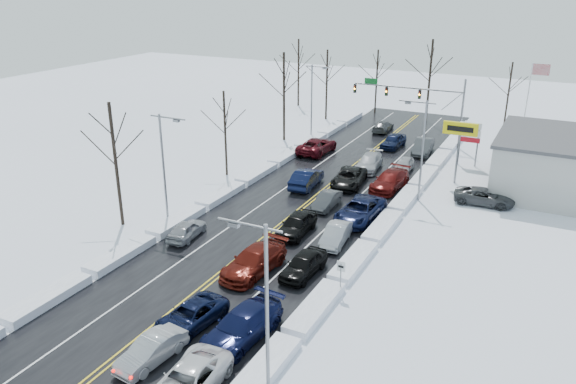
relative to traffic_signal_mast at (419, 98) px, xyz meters
The scene contains 43 objects.
ground 28.73m from the traffic_signal_mast, 97.02° to the right, with size 160.00×160.00×0.00m, color white.
road_surface 26.78m from the traffic_signal_mast, 97.55° to the right, with size 14.00×84.00×0.01m, color black.
snow_bank_left 28.77m from the traffic_signal_mast, 113.03° to the right, with size 1.53×72.00×0.57m, color white.
snow_bank_right 26.88m from the traffic_signal_mast, 80.92° to the right, with size 1.53×72.00×0.57m, color white.
traffic_signal_mast is the anchor object (origin of this frame).
tires_plus_sign 13.92m from the traffic_signal_mast, 59.54° to the right, with size 3.20×0.34×6.00m.
used_vehicles_sign 9.50m from the traffic_signal_mast, 40.34° to the right, with size 2.20×0.22×4.65m.
speed_limit_sign 36.51m from the traffic_signal_mast, 82.48° to the right, with size 0.55×0.09×2.35m.
flagpole 11.90m from the traffic_signal_mast, ahead, with size 1.87×1.20×10.00m.
streetlight_se 46.25m from the traffic_signal_mast, 83.98° to the right, with size 3.20×0.25×9.00m.
streetlight_ne 18.63m from the traffic_signal_mast, 74.91° to the right, with size 3.20×0.25×9.00m.
streetlight_sw 34.08m from the traffic_signal_mast, 110.16° to the right, with size 3.20×0.25×9.00m.
streetlight_nw 12.40m from the traffic_signal_mast, 161.23° to the right, with size 3.20×0.25×9.00m.
tree_left_b 37.16m from the traffic_signal_mast, 113.74° to the right, with size 4.00×4.00×10.00m.
tree_left_c 24.38m from the traffic_signal_mast, 124.90° to the right, with size 3.40×3.40×8.50m.
tree_left_d 15.93m from the traffic_signal_mast, 157.76° to the right, with size 4.20×4.20×10.50m.
tree_left_e 15.51m from the traffic_signal_mast, 157.13° to the left, with size 3.80×3.80×9.50m.
tree_far_a 24.63m from the traffic_signal_mast, 150.75° to the left, with size 4.00×4.00×10.00m.
tree_far_b 16.10m from the traffic_signal_mast, 125.98° to the left, with size 3.60×3.60×9.00m.
tree_far_c 11.32m from the traffic_signal_mast, 97.48° to the left, with size 4.40×4.40×11.00m.
tree_far_d 15.16m from the traffic_signal_mast, 55.64° to the left, with size 3.40×3.40×8.50m.
queued_car_1 46.91m from the traffic_signal_mast, 91.90° to the right, with size 1.47×4.20×1.39m, color #A0A2A7.
queued_car_2 43.44m from the traffic_signal_mast, 92.15° to the right, with size 2.25×4.89×1.36m, color black.
queued_car_3 36.42m from the traffic_signal_mast, 92.44° to the right, with size 2.36×5.80×1.68m, color #54120B.
queued_car_4 29.78m from the traffic_signal_mast, 93.16° to the right, with size 1.93×4.81×1.64m, color black.
queued_car_5 24.01m from the traffic_signal_mast, 93.89° to the right, with size 1.41×4.05×1.33m, color #383A3D.
queued_car_6 18.23m from the traffic_signal_mast, 96.16° to the right, with size 2.60×5.64×1.57m, color black.
queued_car_7 13.25m from the traffic_signal_mast, 98.13° to the right, with size 2.16×5.32×1.54m, color #A6A9AE.
queued_car_8 6.56m from the traffic_signal_mast, 119.63° to the right, with size 1.88×4.68×1.59m, color black.
queued_car_11 43.12m from the traffic_signal_mast, 87.81° to the right, with size 2.37×5.84×1.69m, color black.
queued_car_12 35.23m from the traffic_signal_mast, 87.35° to the right, with size 1.82×4.52×1.54m, color black.
queued_car_13 29.98m from the traffic_signal_mast, 86.59° to the right, with size 1.50×4.30×1.42m, color #9D9FA4.
queued_car_14 25.15m from the traffic_signal_mast, 85.65° to the right, with size 2.81×6.09×1.69m, color black.
queued_car_15 17.43m from the traffic_signal_mast, 83.44° to the right, with size 2.34×5.75×1.67m, color #500C0A.
queued_car_16 12.33m from the traffic_signal_mast, 81.29° to the right, with size 1.63×4.04×1.38m, color #9EA1A6.
queued_car_17 7.00m from the traffic_signal_mast, 64.54° to the right, with size 1.77×5.07×1.67m, color #414446.
oncoming_car_0 20.94m from the traffic_signal_mast, 105.25° to the right, with size 1.82×5.23×1.72m, color black.
oncoming_car_1 13.82m from the traffic_signal_mast, 134.41° to the right, with size 2.83×6.14×1.71m, color #470910.
oncoming_car_2 8.20m from the traffic_signal_mast, 147.17° to the left, with size 1.91×4.70×1.36m, color #414446.
oncoming_car_3 35.23m from the traffic_signal_mast, 104.66° to the right, with size 1.63×4.04×1.38m, color #929499.
parked_car_0 20.19m from the traffic_signal_mast, 57.46° to the right, with size 2.37×5.13×1.43m, color #3A3C3F.
parked_car_1 18.41m from the traffic_signal_mast, 39.73° to the right, with size 2.12×5.22×1.51m, color #393B3D.
parked_car_2 14.07m from the traffic_signal_mast, 25.90° to the right, with size 2.01×5.00×1.70m, color black.
Camera 1 is at (19.12, -36.89, 18.89)m, focal length 35.00 mm.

